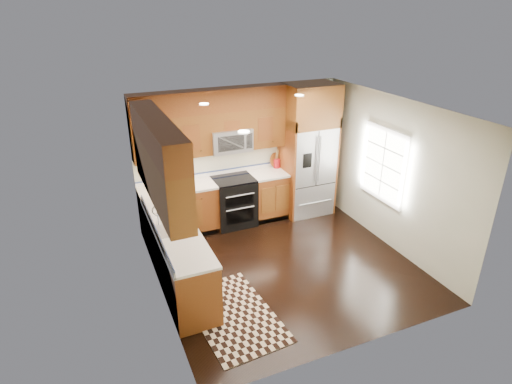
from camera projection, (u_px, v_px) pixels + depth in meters
name	position (u px, v px, depth m)	size (l,w,h in m)	color
ground	(284.00, 264.00, 7.07)	(4.00, 4.00, 0.00)	black
wall_back	(239.00, 154.00, 8.22)	(4.00, 0.02, 2.60)	beige
wall_left	(155.00, 216.00, 5.82)	(0.02, 4.00, 2.60)	beige
wall_right	(391.00, 174.00, 7.26)	(0.02, 4.00, 2.60)	beige
window	(383.00, 165.00, 7.38)	(0.04, 1.10, 1.30)	white
base_cabinets	(195.00, 230.00, 7.20)	(2.85, 3.00, 0.90)	brown
countertop	(200.00, 201.00, 7.16)	(2.86, 3.01, 0.04)	white
upper_cabinets	(191.00, 137.00, 6.74)	(2.85, 3.00, 1.15)	brown
range	(234.00, 201.00, 8.19)	(0.76, 0.67, 0.95)	black
microwave	(230.00, 140.00, 7.81)	(0.76, 0.40, 0.42)	#B2B2B7
refrigerator	(308.00, 151.00, 8.37)	(0.98, 0.75, 2.60)	#B2B2B7
sink_faucet	(172.00, 225.00, 6.23)	(0.54, 0.44, 0.37)	#B2B2B7
rug	(234.00, 314.00, 5.93)	(1.02, 1.70, 0.01)	black
knife_block	(179.00, 179.00, 7.72)	(0.12, 0.15, 0.27)	#A2894F
utensil_crock	(277.00, 162.00, 8.48)	(0.15, 0.15, 0.37)	maroon
cutting_board	(275.00, 166.00, 8.58)	(0.30, 0.30, 0.02)	brown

